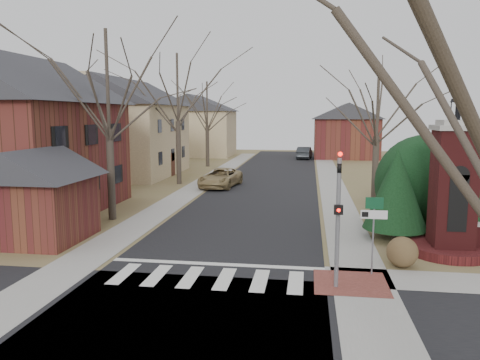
% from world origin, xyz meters
% --- Properties ---
extents(ground, '(120.00, 120.00, 0.00)m').
position_xyz_m(ground, '(0.00, 0.00, 0.00)').
color(ground, olive).
rests_on(ground, ground).
extents(main_street, '(8.00, 70.00, 0.01)m').
position_xyz_m(main_street, '(0.00, 22.00, 0.01)').
color(main_street, black).
rests_on(main_street, ground).
extents(cross_street, '(120.00, 8.00, 0.01)m').
position_xyz_m(cross_street, '(0.00, -3.00, 0.01)').
color(cross_street, black).
rests_on(cross_street, ground).
extents(crosswalk_zone, '(8.00, 2.20, 0.02)m').
position_xyz_m(crosswalk_zone, '(0.00, 0.80, 0.01)').
color(crosswalk_zone, silver).
rests_on(crosswalk_zone, ground).
extents(stop_bar, '(8.00, 0.35, 0.02)m').
position_xyz_m(stop_bar, '(0.00, 2.30, 0.01)').
color(stop_bar, silver).
rests_on(stop_bar, ground).
extents(sidewalk_right_main, '(2.00, 60.00, 0.02)m').
position_xyz_m(sidewalk_right_main, '(5.20, 22.00, 0.01)').
color(sidewalk_right_main, gray).
rests_on(sidewalk_right_main, ground).
extents(sidewalk_left, '(2.00, 60.00, 0.02)m').
position_xyz_m(sidewalk_left, '(-5.20, 22.00, 0.01)').
color(sidewalk_left, gray).
rests_on(sidewalk_left, ground).
extents(curb_apron, '(2.40, 2.40, 0.02)m').
position_xyz_m(curb_apron, '(4.80, 1.00, 0.01)').
color(curb_apron, brown).
rests_on(curb_apron, ground).
extents(traffic_signal_pole, '(0.28, 0.41, 4.50)m').
position_xyz_m(traffic_signal_pole, '(4.30, 0.57, 2.59)').
color(traffic_signal_pole, slate).
rests_on(traffic_signal_pole, ground).
extents(sign_post, '(0.90, 0.07, 2.75)m').
position_xyz_m(sign_post, '(5.59, 1.99, 1.95)').
color(sign_post, slate).
rests_on(sign_post, ground).
extents(brick_gate_monument, '(3.20, 3.20, 6.47)m').
position_xyz_m(brick_gate_monument, '(9.00, 4.99, 2.17)').
color(brick_gate_monument, '#521818').
rests_on(brick_gate_monument, ground).
extents(house_brick_left, '(9.80, 11.80, 9.42)m').
position_xyz_m(house_brick_left, '(-13.01, 9.99, 4.66)').
color(house_brick_left, brown).
rests_on(house_brick_left, ground).
extents(house_stucco_left, '(9.80, 12.80, 9.28)m').
position_xyz_m(house_stucco_left, '(-13.50, 27.00, 4.59)').
color(house_stucco_left, beige).
rests_on(house_stucco_left, ground).
extents(garage_left, '(4.80, 4.80, 4.29)m').
position_xyz_m(garage_left, '(-8.52, 4.49, 2.24)').
color(garage_left, brown).
rests_on(garage_left, ground).
extents(house_distant_left, '(10.80, 8.80, 8.53)m').
position_xyz_m(house_distant_left, '(-12.01, 48.00, 4.25)').
color(house_distant_left, beige).
rests_on(house_distant_left, ground).
extents(house_distant_right, '(8.80, 8.80, 7.30)m').
position_xyz_m(house_distant_right, '(7.99, 47.99, 3.65)').
color(house_distant_right, brown).
rests_on(house_distant_right, ground).
extents(evergreen_near, '(2.80, 2.80, 4.10)m').
position_xyz_m(evergreen_near, '(7.20, 7.00, 2.30)').
color(evergreen_near, '#473D33').
rests_on(evergreen_near, ground).
extents(evergreen_mid, '(3.40, 3.40, 4.70)m').
position_xyz_m(evergreen_mid, '(10.50, 8.20, 2.60)').
color(evergreen_mid, '#473D33').
rests_on(evergreen_mid, ground).
extents(evergreen_mass, '(4.80, 4.80, 4.80)m').
position_xyz_m(evergreen_mass, '(9.00, 9.50, 2.40)').
color(evergreen_mass, black).
rests_on(evergreen_mass, ground).
extents(bare_tree_0, '(8.05, 8.05, 11.15)m').
position_xyz_m(bare_tree_0, '(-7.00, 9.00, 7.70)').
color(bare_tree_0, '#473D33').
rests_on(bare_tree_0, ground).
extents(bare_tree_1, '(8.40, 8.40, 11.64)m').
position_xyz_m(bare_tree_1, '(-7.00, 22.00, 8.03)').
color(bare_tree_1, '#473D33').
rests_on(bare_tree_1, ground).
extents(bare_tree_2, '(7.35, 7.35, 10.19)m').
position_xyz_m(bare_tree_2, '(-7.50, 35.00, 7.03)').
color(bare_tree_2, '#473D33').
rests_on(bare_tree_2, ground).
extents(bare_tree_3, '(7.00, 7.00, 9.70)m').
position_xyz_m(bare_tree_3, '(7.50, 16.00, 6.69)').
color(bare_tree_3, '#473D33').
rests_on(bare_tree_3, ground).
extents(pickup_truck, '(3.01, 5.45, 1.44)m').
position_xyz_m(pickup_truck, '(-3.40, 20.93, 0.72)').
color(pickup_truck, '#9D8655').
rests_on(pickup_truck, ground).
extents(distant_car, '(2.03, 4.75, 1.52)m').
position_xyz_m(distant_car, '(2.75, 45.46, 0.76)').
color(distant_car, '#323539').
rests_on(distant_car, ground).
extents(dry_shrub_left, '(1.13, 1.13, 1.13)m').
position_xyz_m(dry_shrub_left, '(6.80, 3.02, 0.57)').
color(dry_shrub_left, brown).
rests_on(dry_shrub_left, ground).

